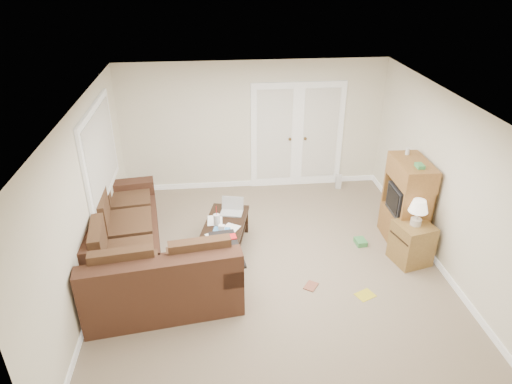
{
  "coord_description": "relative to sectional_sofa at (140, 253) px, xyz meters",
  "views": [
    {
      "loc": [
        -0.8,
        -5.48,
        4.19
      ],
      "look_at": [
        -0.2,
        0.36,
        1.1
      ],
      "focal_mm": 32.0,
      "sensor_mm": 36.0,
      "label": 1
    }
  ],
  "objects": [
    {
      "name": "floor",
      "position": [
        1.91,
        -0.04,
        -0.37
      ],
      "size": [
        5.5,
        5.5,
        0.0
      ],
      "primitive_type": "plane",
      "color": "gray",
      "rests_on": "ground"
    },
    {
      "name": "ceiling",
      "position": [
        1.91,
        -0.04,
        2.13
      ],
      "size": [
        5.0,
        5.5,
        0.02
      ],
      "primitive_type": "cube",
      "color": "silver",
      "rests_on": "wall_back"
    },
    {
      "name": "wall_left",
      "position": [
        -0.59,
        -0.04,
        0.88
      ],
      "size": [
        0.02,
        5.5,
        2.5
      ],
      "primitive_type": "cube",
      "color": "white",
      "rests_on": "floor"
    },
    {
      "name": "wall_right",
      "position": [
        4.41,
        -0.04,
        0.88
      ],
      "size": [
        0.02,
        5.5,
        2.5
      ],
      "primitive_type": "cube",
      "color": "white",
      "rests_on": "floor"
    },
    {
      "name": "wall_back",
      "position": [
        1.91,
        2.71,
        0.88
      ],
      "size": [
        5.0,
        0.02,
        2.5
      ],
      "primitive_type": "cube",
      "color": "white",
      "rests_on": "floor"
    },
    {
      "name": "wall_front",
      "position": [
        1.91,
        -2.79,
        0.88
      ],
      "size": [
        5.0,
        0.02,
        2.5
      ],
      "primitive_type": "cube",
      "color": "white",
      "rests_on": "floor"
    },
    {
      "name": "baseboards",
      "position": [
        1.91,
        -0.04,
        -0.32
      ],
      "size": [
        5.0,
        5.5,
        0.1
      ],
      "primitive_type": null,
      "color": "white",
      "rests_on": "floor"
    },
    {
      "name": "french_doors",
      "position": [
        2.76,
        2.67,
        0.67
      ],
      "size": [
        1.8,
        0.05,
        2.13
      ],
      "color": "white",
      "rests_on": "floor"
    },
    {
      "name": "window_left",
      "position": [
        -0.55,
        0.96,
        1.18
      ],
      "size": [
        0.05,
        1.92,
        1.42
      ],
      "color": "white",
      "rests_on": "wall_left"
    },
    {
      "name": "sectional_sofa",
      "position": [
        0.0,
        0.0,
        0.0
      ],
      "size": [
        2.41,
        3.15,
        0.94
      ],
      "rotation": [
        0.0,
        0.0,
        0.13
      ],
      "color": "#47291B",
      "rests_on": "floor"
    },
    {
      "name": "coffee_table",
      "position": [
        1.25,
        0.51,
        -0.1
      ],
      "size": [
        0.86,
        1.31,
        0.82
      ],
      "rotation": [
        0.0,
        0.0,
        -0.23
      ],
      "color": "black",
      "rests_on": "floor"
    },
    {
      "name": "tv_armoire",
      "position": [
        4.11,
        0.47,
        0.35
      ],
      "size": [
        0.5,
        0.89,
        1.52
      ],
      "rotation": [
        0.0,
        0.0,
        -0.02
      ],
      "color": "#8F5C2C",
      "rests_on": "floor"
    },
    {
      "name": "side_cabinet",
      "position": [
        4.03,
        -0.09,
        0.01
      ],
      "size": [
        0.6,
        0.6,
        1.06
      ],
      "rotation": [
        0.0,
        0.0,
        0.24
      ],
      "color": "olive",
      "rests_on": "floor"
    },
    {
      "name": "space_heater",
      "position": [
        3.59,
        2.41,
        -0.23
      ],
      "size": [
        0.13,
        0.12,
        0.28
      ],
      "primitive_type": "cube",
      "rotation": [
        0.0,
        0.0,
        -0.22
      ],
      "color": "silver",
      "rests_on": "floor"
    },
    {
      "name": "floor_magazine",
      "position": [
        3.12,
        -0.81,
        -0.37
      ],
      "size": [
        0.31,
        0.29,
        0.01
      ],
      "primitive_type": "cube",
      "rotation": [
        0.0,
        0.0,
        0.43
      ],
      "color": "gold",
      "rests_on": "floor"
    },
    {
      "name": "floor_greenbox",
      "position": [
        3.43,
        0.42,
        -0.33
      ],
      "size": [
        0.18,
        0.23,
        0.09
      ],
      "primitive_type": "cube",
      "rotation": [
        0.0,
        0.0,
        0.09
      ],
      "color": "#42914D",
      "rests_on": "floor"
    },
    {
      "name": "floor_book",
      "position": [
        2.34,
        -0.5,
        -0.36
      ],
      "size": [
        0.25,
        0.26,
        0.02
      ],
      "primitive_type": "imported",
      "rotation": [
        0.0,
        0.0,
        -0.62
      ],
      "color": "brown",
      "rests_on": "floor"
    }
  ]
}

